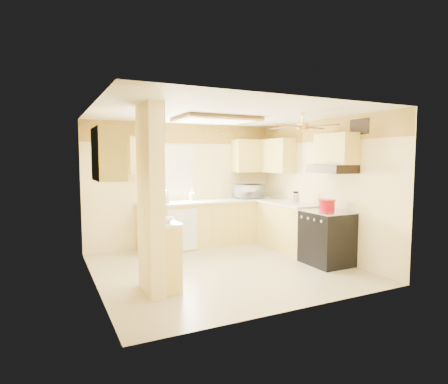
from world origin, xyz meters
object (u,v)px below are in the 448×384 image
stove (327,237)px  microwave (249,191)px  dutch_oven (327,205)px  kettle (296,198)px  bowl (164,220)px

stove → microwave: microwave is taller
microwave → dutch_oven: (0.33, -2.07, -0.08)m
microwave → kettle: microwave is taller
stove → dutch_oven: 0.55m
dutch_oven → microwave: bearing=99.1°
microwave → bowl: (-2.55, -2.16, -0.12)m
kettle → stove: bearing=-89.0°
bowl → dutch_oven: (2.88, 0.09, 0.04)m
bowl → microwave: bearing=40.3°
stove → kettle: size_ratio=3.83×
bowl → kettle: size_ratio=1.01×
stove → microwave: 2.23m
stove → bowl: bowl is taller
microwave → dutch_oven: bearing=94.6°
stove → microwave: size_ratio=1.68×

